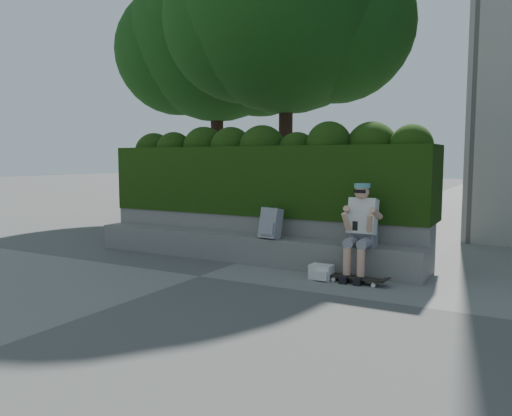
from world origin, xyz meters
The scene contains 10 objects.
ground centered at (0.00, 0.00, 0.00)m, with size 80.00×80.00×0.00m, color slate.
bench_ledge centered at (0.00, 1.25, 0.23)m, with size 6.00×0.45×0.45m, color gray.
planter_wall centered at (0.00, 1.73, 0.38)m, with size 6.00×0.50×0.75m, color gray.
hedge centered at (0.00, 1.95, 1.35)m, with size 6.00×1.00×1.20m, color black.
tree_left centered at (-1.12, 5.22, 5.45)m, with size 5.27×5.27×8.10m.
tree_right centered at (-3.70, 6.08, 5.16)m, with size 4.78×4.78×7.56m.
person centered at (2.11, 1.07, 0.75)m, with size 0.40×0.76×1.38m.
skateboard centered at (2.15, 0.73, 0.07)m, with size 0.85×0.27×0.09m.
backpack_plaid centered at (0.59, 1.15, 0.70)m, with size 0.34×0.18×0.49m, color #A4A4A8.
backpack_ground centered at (1.64, 0.72, 0.10)m, with size 0.32×0.23×0.21m, color silver.
Camera 1 is at (4.26, -5.92, 1.74)m, focal length 35.00 mm.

